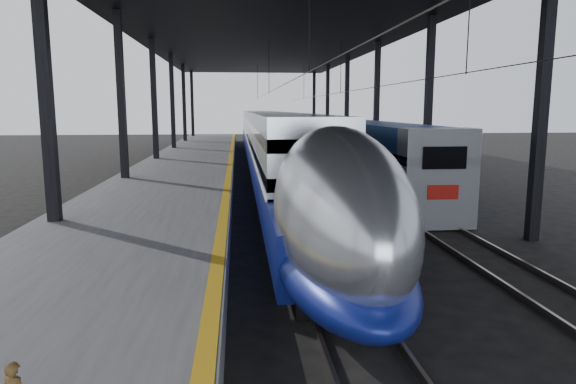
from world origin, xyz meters
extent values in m
plane|color=black|center=(0.00, 0.00, 0.00)|extent=(160.00, 160.00, 0.00)
cube|color=#4C4C4F|center=(-3.50, 20.00, 0.50)|extent=(6.00, 80.00, 1.00)
cube|color=#C89112|center=(-0.70, 20.00, 1.00)|extent=(0.30, 80.00, 0.01)
cube|color=slate|center=(1.28, 20.00, 0.08)|extent=(0.08, 80.00, 0.16)
cube|color=slate|center=(2.72, 20.00, 0.08)|extent=(0.08, 80.00, 0.16)
cube|color=slate|center=(6.28, 20.00, 0.08)|extent=(0.08, 80.00, 0.16)
cube|color=slate|center=(7.72, 20.00, 0.08)|extent=(0.08, 80.00, 0.16)
cube|color=black|center=(-5.80, 5.00, 4.50)|extent=(0.35, 0.35, 9.00)
cube|color=black|center=(9.60, 5.00, 4.50)|extent=(0.35, 0.35, 9.00)
cube|color=black|center=(-5.80, 15.00, 4.50)|extent=(0.35, 0.35, 9.00)
cube|color=black|center=(9.60, 15.00, 4.50)|extent=(0.35, 0.35, 9.00)
cube|color=black|center=(-5.80, 25.00, 4.50)|extent=(0.35, 0.35, 9.00)
cube|color=black|center=(9.60, 25.00, 4.50)|extent=(0.35, 0.35, 9.00)
cube|color=black|center=(-5.80, 35.00, 4.50)|extent=(0.35, 0.35, 9.00)
cube|color=black|center=(9.60, 35.00, 4.50)|extent=(0.35, 0.35, 9.00)
cube|color=black|center=(-5.80, 45.00, 4.50)|extent=(0.35, 0.35, 9.00)
cube|color=black|center=(9.60, 45.00, 4.50)|extent=(0.35, 0.35, 9.00)
cube|color=black|center=(-5.80, 55.00, 4.50)|extent=(0.35, 0.35, 9.00)
cube|color=black|center=(9.60, 55.00, 4.50)|extent=(0.35, 0.35, 9.00)
cube|color=black|center=(1.90, 20.00, 9.25)|extent=(18.00, 75.00, 0.45)
cylinder|color=slate|center=(2.00, 20.00, 5.50)|extent=(0.03, 74.00, 0.03)
cylinder|color=slate|center=(7.00, 20.00, 5.50)|extent=(0.03, 74.00, 0.03)
cube|color=#B1B4B9|center=(2.00, 31.87, 2.22)|extent=(2.80, 57.00, 3.86)
cube|color=navy|center=(2.00, 30.37, 1.01)|extent=(2.87, 62.00, 1.49)
cube|color=silver|center=(2.00, 31.87, 1.78)|extent=(2.89, 57.00, 0.10)
cube|color=black|center=(2.00, 31.87, 3.33)|extent=(2.83, 57.00, 0.40)
cube|color=black|center=(2.00, 31.87, 2.22)|extent=(2.83, 57.00, 0.40)
ellipsoid|color=#B1B4B9|center=(2.00, 0.37, 2.07)|extent=(2.80, 8.40, 3.86)
ellipsoid|color=navy|center=(2.00, 0.37, 0.96)|extent=(2.87, 8.40, 1.64)
ellipsoid|color=black|center=(2.00, -2.23, 2.84)|extent=(1.45, 2.20, 0.87)
cube|color=black|center=(2.00, 0.37, 0.20)|extent=(2.12, 2.60, 0.40)
cube|color=black|center=(2.00, 22.37, 0.20)|extent=(2.12, 2.60, 0.40)
cube|color=navy|center=(7.00, 15.37, 1.88)|extent=(2.63, 18.00, 3.57)
cube|color=#96989E|center=(7.00, 6.97, 1.88)|extent=(2.68, 1.20, 3.62)
cube|color=black|center=(7.00, 6.35, 2.68)|extent=(1.60, 0.06, 0.80)
cube|color=#B5150D|center=(7.00, 6.35, 1.46)|extent=(1.13, 0.06, 0.52)
cube|color=#96989E|center=(7.00, 34.37, 1.88)|extent=(2.63, 18.00, 3.57)
cube|color=#96989E|center=(7.00, 53.37, 1.88)|extent=(2.63, 18.00, 3.57)
cube|color=black|center=(7.00, 9.37, 0.18)|extent=(2.07, 2.40, 0.36)
cube|color=black|center=(7.00, 31.37, 0.18)|extent=(2.07, 2.40, 0.36)
camera|label=1|loc=(-0.21, -10.93, 4.37)|focal=32.00mm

